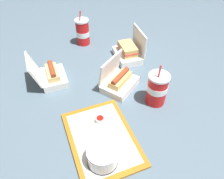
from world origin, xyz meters
name	(u,v)px	position (x,y,z in m)	size (l,w,h in m)	color
ground_plane	(105,99)	(0.00, 0.00, 0.00)	(3.20, 3.20, 0.00)	#4C6070
food_tray	(102,138)	(0.23, -0.04, 0.01)	(0.42, 0.33, 0.01)	#A56619
cake_container	(103,156)	(0.33, -0.05, 0.05)	(0.12, 0.12, 0.07)	black
ketchup_cup	(100,120)	(0.14, -0.04, 0.03)	(0.04, 0.04, 0.02)	white
napkin_stack	(94,140)	(0.24, -0.08, 0.02)	(0.10, 0.10, 0.00)	white
plastic_fork	(108,127)	(0.18, -0.01, 0.02)	(0.11, 0.01, 0.01)	white
clamshell_hotdog_center	(51,75)	(-0.18, -0.26, 0.04)	(0.20, 0.20, 0.16)	white
clamshell_sandwich_corner	(129,52)	(-0.33, 0.19, 0.04)	(0.21, 0.17, 0.18)	white
clamshell_hotdog_front	(119,81)	(-0.08, 0.09, 0.04)	(0.23, 0.22, 0.17)	white
soda_cup_right	(157,89)	(0.05, 0.24, 0.08)	(0.10, 0.10, 0.22)	red
soda_cup_front	(83,32)	(-0.54, -0.07, 0.08)	(0.09, 0.09, 0.23)	red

